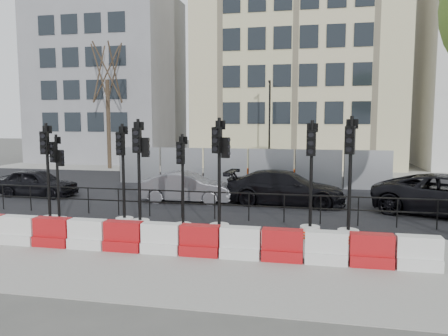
% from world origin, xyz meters
% --- Properties ---
extents(ground, '(120.00, 120.00, 0.00)m').
position_xyz_m(ground, '(0.00, 0.00, 0.00)').
color(ground, '#51514C').
rests_on(ground, ground).
extents(sidewalk_near, '(40.00, 6.00, 0.02)m').
position_xyz_m(sidewalk_near, '(0.00, -3.00, 0.01)').
color(sidewalk_near, gray).
rests_on(sidewalk_near, ground).
extents(road, '(40.00, 14.00, 0.03)m').
position_xyz_m(road, '(0.00, 7.00, 0.01)').
color(road, black).
rests_on(road, ground).
extents(sidewalk_far, '(40.00, 4.00, 0.02)m').
position_xyz_m(sidewalk_far, '(0.00, 16.00, 0.01)').
color(sidewalk_far, gray).
rests_on(sidewalk_far, ground).
extents(building_grey, '(11.00, 9.06, 14.00)m').
position_xyz_m(building_grey, '(-14.00, 21.99, 7.00)').
color(building_grey, gray).
rests_on(building_grey, ground).
extents(building_cream, '(15.00, 10.06, 18.00)m').
position_xyz_m(building_cream, '(2.00, 21.99, 9.00)').
color(building_cream, beige).
rests_on(building_cream, ground).
extents(kerb_railing, '(18.00, 0.04, 1.00)m').
position_xyz_m(kerb_railing, '(0.00, 1.20, 0.69)').
color(kerb_railing, black).
rests_on(kerb_railing, ground).
extents(heras_fencing, '(14.33, 1.72, 2.00)m').
position_xyz_m(heras_fencing, '(-0.49, 9.71, 0.71)').
color(heras_fencing, '#92949A').
rests_on(heras_fencing, ground).
extents(lamp_post_far, '(0.12, 0.56, 6.00)m').
position_xyz_m(lamp_post_far, '(0.50, 14.98, 3.22)').
color(lamp_post_far, black).
rests_on(lamp_post_far, ground).
extents(tree_bare_far, '(2.00, 2.00, 9.00)m').
position_xyz_m(tree_bare_far, '(-11.00, 15.50, 6.65)').
color(tree_bare_far, '#473828').
rests_on(tree_bare_far, ground).
extents(barrier_row, '(12.55, 0.50, 0.80)m').
position_xyz_m(barrier_row, '(-0.00, -2.80, 0.37)').
color(barrier_row, '#A8170D').
rests_on(barrier_row, ground).
extents(traffic_signal_a, '(0.67, 0.67, 3.38)m').
position_xyz_m(traffic_signal_a, '(-4.89, -1.09, 0.70)').
color(traffic_signal_a, white).
rests_on(traffic_signal_a, ground).
extents(traffic_signal_b, '(0.60, 0.60, 3.03)m').
position_xyz_m(traffic_signal_b, '(-4.57, -1.06, 0.72)').
color(traffic_signal_b, white).
rests_on(traffic_signal_b, ground).
extents(traffic_signal_c, '(0.66, 0.66, 3.36)m').
position_xyz_m(traffic_signal_c, '(-2.48, -0.79, 0.69)').
color(traffic_signal_c, white).
rests_on(traffic_signal_c, ground).
extents(traffic_signal_d, '(0.69, 0.69, 3.51)m').
position_xyz_m(traffic_signal_d, '(-1.83, -1.04, 0.84)').
color(traffic_signal_d, white).
rests_on(traffic_signal_d, ground).
extents(traffic_signal_e, '(0.60, 0.60, 3.06)m').
position_xyz_m(traffic_signal_e, '(-0.49, -0.99, 0.63)').
color(traffic_signal_e, white).
rests_on(traffic_signal_e, ground).
extents(traffic_signal_f, '(0.70, 0.70, 3.54)m').
position_xyz_m(traffic_signal_f, '(0.66, -1.11, 0.84)').
color(traffic_signal_f, white).
rests_on(traffic_signal_f, ground).
extents(traffic_signal_g, '(0.68, 0.68, 3.47)m').
position_xyz_m(traffic_signal_g, '(3.27, -0.79, 0.72)').
color(traffic_signal_g, white).
rests_on(traffic_signal_g, ground).
extents(traffic_signal_h, '(0.71, 0.71, 3.58)m').
position_xyz_m(traffic_signal_h, '(4.32, -1.04, 0.74)').
color(traffic_signal_h, white).
rests_on(traffic_signal_h, ground).
extents(car_a, '(1.83, 3.84, 1.26)m').
position_xyz_m(car_a, '(-8.96, 4.15, 0.63)').
color(car_a, black).
rests_on(car_a, ground).
extents(car_b, '(1.64, 3.99, 1.28)m').
position_xyz_m(car_b, '(-1.88, 4.17, 0.64)').
color(car_b, '#54545A').
rests_on(car_b, ground).
extents(car_c, '(2.62, 5.14, 1.42)m').
position_xyz_m(car_c, '(2.23, 4.43, 0.71)').
color(car_c, black).
rests_on(car_c, ground).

